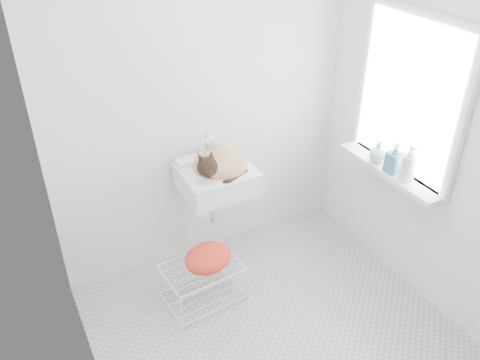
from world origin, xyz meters
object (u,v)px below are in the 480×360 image
wire_rack (203,283)px  bottle_c (377,161)px  cat (220,165)px  bottle_a (405,180)px  sink (217,169)px  bottle_b (392,171)px

wire_rack → bottle_c: size_ratio=3.22×
cat → bottle_a: bearing=-43.5°
bottle_c → bottle_a: bearing=-90.0°
cat → bottle_a: (1.02, -0.69, -0.04)m
cat → bottle_c: (1.02, -0.41, -0.04)m
bottle_a → cat: bearing=145.9°
sink → cat: bearing=-51.1°
cat → wire_rack: size_ratio=0.87×
wire_rack → bottle_a: size_ratio=2.39×
cat → bottle_c: cat is taller
bottle_b → bottle_c: 0.16m
bottle_b → cat: bearing=151.1°
bottle_c → sink: bearing=157.7°
bottle_a → bottle_b: size_ratio=1.00×
wire_rack → bottle_b: bottle_b is taller
sink → bottle_c: size_ratio=3.16×
cat → bottle_b: size_ratio=2.09×
sink → bottle_c: bearing=-22.3°
sink → bottle_a: bottle_a is taller
cat → wire_rack: cat is taller
wire_rack → bottle_a: (1.29, -0.43, 0.70)m
sink → bottle_b: bottle_b is taller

